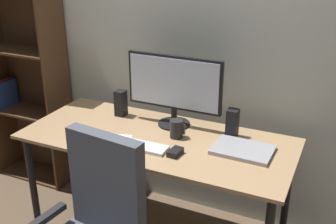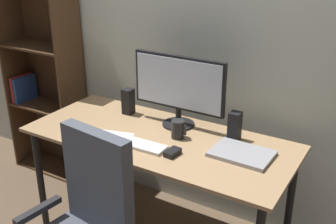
% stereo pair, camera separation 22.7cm
% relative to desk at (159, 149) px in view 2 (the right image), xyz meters
% --- Properties ---
extents(back_wall, '(6.40, 0.10, 2.60)m').
position_rel_desk_xyz_m(back_wall, '(0.00, 0.51, 0.64)').
color(back_wall, beige).
rests_on(back_wall, ground).
extents(desk, '(1.59, 0.69, 0.74)m').
position_rel_desk_xyz_m(desk, '(0.00, 0.00, 0.00)').
color(desk, tan).
rests_on(desk, ground).
extents(monitor, '(0.60, 0.20, 0.44)m').
position_rel_desk_xyz_m(monitor, '(0.02, 0.20, 0.34)').
color(monitor, black).
rests_on(monitor, desk).
extents(keyboard, '(0.29, 0.12, 0.02)m').
position_rel_desk_xyz_m(keyboard, '(-0.02, -0.15, 0.09)').
color(keyboard, silver).
rests_on(keyboard, desk).
extents(mouse, '(0.07, 0.10, 0.03)m').
position_rel_desk_xyz_m(mouse, '(0.18, -0.15, 0.10)').
color(mouse, black).
rests_on(mouse, desk).
extents(coffee_mug, '(0.09, 0.08, 0.11)m').
position_rel_desk_xyz_m(coffee_mug, '(0.10, 0.05, 0.14)').
color(coffee_mug, black).
rests_on(coffee_mug, desk).
extents(laptop, '(0.32, 0.24, 0.02)m').
position_rel_desk_xyz_m(laptop, '(0.50, 0.04, 0.10)').
color(laptop, '#99999E').
rests_on(laptop, desk).
extents(speaker_left, '(0.06, 0.07, 0.17)m').
position_rel_desk_xyz_m(speaker_left, '(-0.36, 0.19, 0.17)').
color(speaker_left, black).
rests_on(speaker_left, desk).
extents(speaker_right, '(0.06, 0.07, 0.17)m').
position_rel_desk_xyz_m(speaker_right, '(0.39, 0.19, 0.17)').
color(speaker_right, black).
rests_on(speaker_right, desk).
extents(paper_sheet, '(0.28, 0.34, 0.00)m').
position_rel_desk_xyz_m(paper_sheet, '(-0.20, -0.21, 0.09)').
color(paper_sheet, white).
rests_on(paper_sheet, desk).
extents(bookshelf, '(0.62, 0.28, 1.61)m').
position_rel_desk_xyz_m(bookshelf, '(-1.27, 0.34, 0.14)').
color(bookshelf, '#4C331E').
rests_on(bookshelf, ground).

